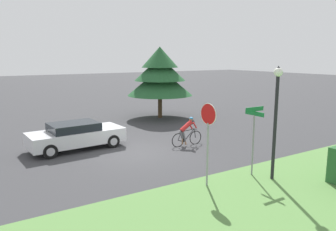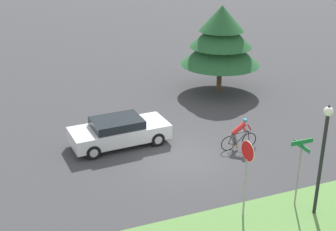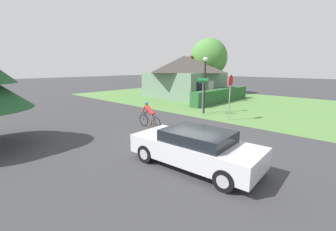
{
  "view_description": "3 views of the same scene",
  "coord_description": "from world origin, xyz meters",
  "px_view_note": "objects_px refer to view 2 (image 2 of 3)",
  "views": [
    {
      "loc": [
        13.35,
        -6.51,
        4.47
      ],
      "look_at": [
        -0.08,
        1.88,
        1.6
      ],
      "focal_mm": 35.0,
      "sensor_mm": 36.0,
      "label": 1
    },
    {
      "loc": [
        16.79,
        -7.15,
        9.69
      ],
      "look_at": [
        -1.66,
        0.11,
        1.32
      ],
      "focal_mm": 50.0,
      "sensor_mm": 36.0,
      "label": 2
    },
    {
      "loc": [
        -8.14,
        -6.39,
        3.39
      ],
      "look_at": [
        -0.09,
        1.13,
        1.0
      ],
      "focal_mm": 24.0,
      "sensor_mm": 36.0,
      "label": 3
    }
  ],
  "objects_px": {
    "stop_sign": "(247,164)",
    "conifer_tall_near": "(221,39)",
    "sedan_left_lane": "(119,131)",
    "cyclist": "(239,135)",
    "street_name_sign": "(300,160)",
    "street_lamp": "(324,145)"
  },
  "relations": [
    {
      "from": "street_lamp",
      "to": "street_name_sign",
      "type": "bearing_deg",
      "value": -154.6
    },
    {
      "from": "stop_sign",
      "to": "street_name_sign",
      "type": "height_order",
      "value": "stop_sign"
    },
    {
      "from": "street_lamp",
      "to": "conifer_tall_near",
      "type": "height_order",
      "value": "conifer_tall_near"
    },
    {
      "from": "street_name_sign",
      "to": "conifer_tall_near",
      "type": "distance_m",
      "value": 12.57
    },
    {
      "from": "street_name_sign",
      "to": "cyclist",
      "type": "bearing_deg",
      "value": 176.27
    },
    {
      "from": "sedan_left_lane",
      "to": "stop_sign",
      "type": "relative_size",
      "value": 1.58
    },
    {
      "from": "cyclist",
      "to": "street_lamp",
      "type": "xyz_separation_m",
      "value": [
        5.44,
        0.02,
        2.01
      ]
    },
    {
      "from": "sedan_left_lane",
      "to": "cyclist",
      "type": "distance_m",
      "value": 5.47
    },
    {
      "from": "sedan_left_lane",
      "to": "cyclist",
      "type": "bearing_deg",
      "value": -29.28
    },
    {
      "from": "sedan_left_lane",
      "to": "street_lamp",
      "type": "height_order",
      "value": "street_lamp"
    },
    {
      "from": "stop_sign",
      "to": "sedan_left_lane",
      "type": "bearing_deg",
      "value": 14.91
    },
    {
      "from": "cyclist",
      "to": "street_name_sign",
      "type": "distance_m",
      "value": 4.88
    },
    {
      "from": "street_lamp",
      "to": "conifer_tall_near",
      "type": "xyz_separation_m",
      "value": [
        -12.81,
        2.77,
        0.44
      ]
    },
    {
      "from": "sedan_left_lane",
      "to": "street_lamp",
      "type": "xyz_separation_m",
      "value": [
        7.82,
        4.95,
        2.04
      ]
    },
    {
      "from": "stop_sign",
      "to": "conifer_tall_near",
      "type": "relative_size",
      "value": 0.57
    },
    {
      "from": "conifer_tall_near",
      "to": "sedan_left_lane",
      "type": "bearing_deg",
      "value": -57.12
    },
    {
      "from": "sedan_left_lane",
      "to": "stop_sign",
      "type": "xyz_separation_m",
      "value": [
        7.03,
        2.5,
        1.4
      ]
    },
    {
      "from": "stop_sign",
      "to": "street_lamp",
      "type": "distance_m",
      "value": 2.64
    },
    {
      "from": "sedan_left_lane",
      "to": "conifer_tall_near",
      "type": "bearing_deg",
      "value": 29.39
    },
    {
      "from": "cyclist",
      "to": "street_lamp",
      "type": "distance_m",
      "value": 5.8
    },
    {
      "from": "stop_sign",
      "to": "conifer_tall_near",
      "type": "distance_m",
      "value": 13.14
    },
    {
      "from": "sedan_left_lane",
      "to": "street_name_sign",
      "type": "height_order",
      "value": "street_name_sign"
    }
  ]
}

